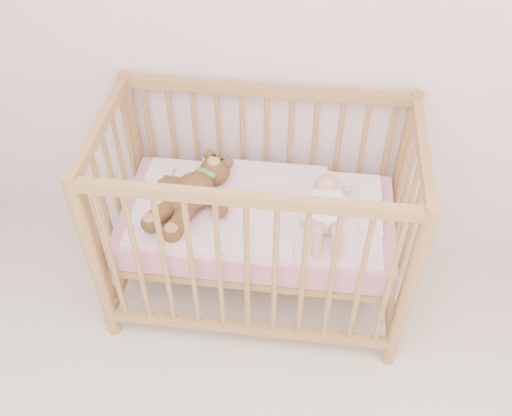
# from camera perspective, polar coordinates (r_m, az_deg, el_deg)

# --- Properties ---
(crib) EXTENTS (1.36, 0.76, 1.00)m
(crib) POSITION_cam_1_polar(r_m,az_deg,el_deg) (2.60, 0.13, -1.11)
(crib) COLOR #AF884A
(crib) RESTS_ON floor
(mattress) EXTENTS (1.22, 0.62, 0.13)m
(mattress) POSITION_cam_1_polar(r_m,az_deg,el_deg) (2.61, 0.13, -1.34)
(mattress) COLOR pink
(mattress) RESTS_ON crib
(blanket) EXTENTS (1.10, 0.58, 0.06)m
(blanket) POSITION_cam_1_polar(r_m,az_deg,el_deg) (2.55, 0.14, -0.17)
(blanket) COLOR #F7AACB
(blanket) RESTS_ON mattress
(baby) EXTENTS (0.26, 0.50, 0.12)m
(baby) POSITION_cam_1_polar(r_m,az_deg,el_deg) (2.48, 7.08, 0.13)
(baby) COLOR white
(baby) RESTS_ON blanket
(teddy_bear) EXTENTS (0.58, 0.66, 0.15)m
(teddy_bear) POSITION_cam_1_polar(r_m,az_deg,el_deg) (2.52, -6.55, 1.45)
(teddy_bear) COLOR brown
(teddy_bear) RESTS_ON blanket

